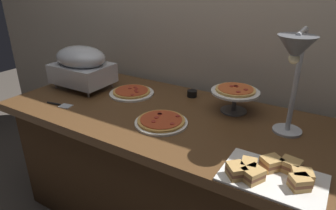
# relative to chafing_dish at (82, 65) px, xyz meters

# --- Properties ---
(back_wall) EXTENTS (4.40, 0.04, 2.40)m
(back_wall) POSITION_rel_chafing_dish_xyz_m (0.69, 0.45, 0.28)
(back_wall) COLOR #B7A893
(back_wall) RESTS_ON ground_plane
(buffet_table) EXTENTS (1.90, 0.84, 0.76)m
(buffet_table) POSITION_rel_chafing_dish_xyz_m (0.69, -0.05, -0.53)
(buffet_table) COLOR brown
(buffet_table) RESTS_ON ground_plane
(chafing_dish) EXTENTS (0.38, 0.28, 0.29)m
(chafing_dish) POSITION_rel_chafing_dish_xyz_m (0.00, 0.00, 0.00)
(chafing_dish) COLOR #B7BABF
(chafing_dish) RESTS_ON buffet_table
(heat_lamp) EXTENTS (0.15, 0.33, 0.51)m
(heat_lamp) POSITION_rel_chafing_dish_xyz_m (1.32, -0.07, 0.24)
(heat_lamp) COLOR #B7BABF
(heat_lamp) RESTS_ON buffet_table
(pizza_plate_front) EXTENTS (0.29, 0.29, 0.03)m
(pizza_plate_front) POSITION_rel_chafing_dish_xyz_m (0.36, 0.07, -0.15)
(pizza_plate_front) COLOR white
(pizza_plate_front) RESTS_ON buffet_table
(pizza_plate_center) EXTENTS (0.28, 0.28, 0.03)m
(pizza_plate_center) POSITION_rel_chafing_dish_xyz_m (0.75, -0.18, -0.15)
(pizza_plate_center) COLOR white
(pizza_plate_center) RESTS_ON buffet_table
(pizza_plate_raised_stand) EXTENTS (0.27, 0.27, 0.14)m
(pizza_plate_raised_stand) POSITION_rel_chafing_dish_xyz_m (1.01, 0.17, -0.05)
(pizza_plate_raised_stand) COLOR #595B60
(pizza_plate_raised_stand) RESTS_ON buffet_table
(sandwich_platter) EXTENTS (0.38, 0.25, 0.06)m
(sandwich_platter) POSITION_rel_chafing_dish_xyz_m (1.35, -0.34, -0.14)
(sandwich_platter) COLOR white
(sandwich_platter) RESTS_ON buffet_table
(sauce_cup_near) EXTENTS (0.06, 0.06, 0.04)m
(sauce_cup_near) POSITION_rel_chafing_dish_xyz_m (0.71, 0.24, -0.14)
(sauce_cup_near) COLOR black
(sauce_cup_near) RESTS_ON buffet_table
(serving_spatula) EXTENTS (0.17, 0.07, 0.01)m
(serving_spatula) POSITION_rel_chafing_dish_xyz_m (0.10, -0.29, -0.16)
(serving_spatula) COLOR #B7BABF
(serving_spatula) RESTS_ON buffet_table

